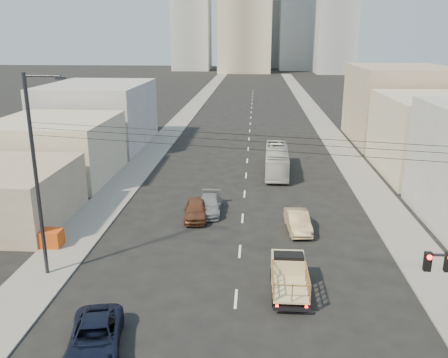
# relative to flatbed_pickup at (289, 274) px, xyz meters

# --- Properties ---
(ground) EXTENTS (420.00, 420.00, 0.00)m
(ground) POSITION_rel_flatbed_pickup_xyz_m (-2.93, -2.99, -1.09)
(ground) COLOR black
(ground) RESTS_ON ground
(sidewalk_left) EXTENTS (3.50, 180.00, 0.12)m
(sidewalk_left) POSITION_rel_flatbed_pickup_xyz_m (-14.68, 67.01, -1.03)
(sidewalk_left) COLOR slate
(sidewalk_left) RESTS_ON ground
(sidewalk_right) EXTENTS (3.50, 180.00, 0.12)m
(sidewalk_right) POSITION_rel_flatbed_pickup_xyz_m (8.82, 67.01, -1.03)
(sidewalk_right) COLOR slate
(sidewalk_right) RESTS_ON ground
(lane_dashes) EXTENTS (0.15, 104.00, 0.01)m
(lane_dashes) POSITION_rel_flatbed_pickup_xyz_m (-2.93, 50.01, -1.09)
(lane_dashes) COLOR silver
(lane_dashes) RESTS_ON ground
(flatbed_pickup) EXTENTS (1.95, 4.41, 1.90)m
(flatbed_pickup) POSITION_rel_flatbed_pickup_xyz_m (0.00, 0.00, 0.00)
(flatbed_pickup) COLOR #C4B383
(flatbed_pickup) RESTS_ON ground
(navy_pickup) EXTENTS (3.28, 5.38, 1.39)m
(navy_pickup) POSITION_rel_flatbed_pickup_xyz_m (-9.14, -5.90, -0.40)
(navy_pickup) COLOR black
(navy_pickup) RESTS_ON ground
(city_bus) EXTENTS (2.57, 9.84, 2.72)m
(city_bus) POSITION_rel_flatbed_pickup_xyz_m (0.25, 24.29, 0.27)
(city_bus) COLOR beige
(city_bus) RESTS_ON ground
(sedan_brown) EXTENTS (2.12, 4.47, 1.48)m
(sedan_brown) POSITION_rel_flatbed_pickup_xyz_m (-6.60, 10.70, -0.36)
(sedan_brown) COLOR #58301E
(sedan_brown) RESTS_ON ground
(sedan_tan) EXTENTS (1.90, 4.49, 1.44)m
(sedan_tan) POSITION_rel_flatbed_pickup_xyz_m (1.22, 8.85, -0.37)
(sedan_tan) COLOR tan
(sedan_tan) RESTS_ON ground
(sedan_grey) EXTENTS (1.98, 4.73, 1.36)m
(sedan_grey) POSITION_rel_flatbed_pickup_xyz_m (-5.67, 12.10, -0.41)
(sedan_grey) COLOR gray
(sedan_grey) RESTS_ON ground
(streetlamp_left) EXTENTS (2.36, 0.25, 12.00)m
(streetlamp_left) POSITION_rel_flatbed_pickup_xyz_m (-14.32, 1.01, 5.34)
(streetlamp_left) COLOR #2D2D33
(streetlamp_left) RESTS_ON ground
(overhead_wires) EXTENTS (23.01, 5.02, 0.72)m
(overhead_wires) POSITION_rel_flatbed_pickup_xyz_m (-2.93, -1.49, 7.87)
(overhead_wires) COLOR black
(overhead_wires) RESTS_ON ground
(crate_stack) EXTENTS (1.80, 1.20, 1.14)m
(crate_stack) POSITION_rel_flatbed_pickup_xyz_m (-15.93, 4.76, -0.40)
(crate_stack) COLOR #BE4511
(crate_stack) RESTS_ON sidewalk_left
(bldg_right_mid) EXTENTS (11.00, 14.00, 8.00)m
(bldg_right_mid) POSITION_rel_flatbed_pickup_xyz_m (16.57, 25.01, 2.91)
(bldg_right_mid) COLOR beige
(bldg_right_mid) RESTS_ON ground
(bldg_right_far) EXTENTS (12.00, 16.00, 10.00)m
(bldg_right_far) POSITION_rel_flatbed_pickup_xyz_m (17.07, 41.01, 3.91)
(bldg_right_far) COLOR gray
(bldg_right_far) RESTS_ON ground
(bldg_left_near) EXTENTS (9.00, 10.00, 4.40)m
(bldg_left_near) POSITION_rel_flatbed_pickup_xyz_m (-20.93, 9.01, 1.11)
(bldg_left_near) COLOR gray
(bldg_left_near) RESTS_ON ground
(bldg_left_mid) EXTENTS (11.00, 12.00, 6.00)m
(bldg_left_mid) POSITION_rel_flatbed_pickup_xyz_m (-21.93, 21.01, 1.91)
(bldg_left_mid) COLOR beige
(bldg_left_mid) RESTS_ON ground
(bldg_left_far) EXTENTS (12.00, 16.00, 8.00)m
(bldg_left_far) POSITION_rel_flatbed_pickup_xyz_m (-22.43, 36.01, 2.91)
(bldg_left_far) COLOR #97989A
(bldg_left_far) RESTS_ON ground
(midrise_ne) EXTENTS (16.00, 16.00, 40.00)m
(midrise_ne) POSITION_rel_flatbed_pickup_xyz_m (15.07, 182.01, 18.91)
(midrise_ne) COLOR #95989D
(midrise_ne) RESTS_ON ground
(midrise_nw) EXTENTS (15.00, 15.00, 34.00)m
(midrise_nw) POSITION_rel_flatbed_pickup_xyz_m (-28.93, 177.01, 15.91)
(midrise_nw) COLOR #95989D
(midrise_nw) RESTS_ON ground
(midrise_back) EXTENTS (18.00, 18.00, 44.00)m
(midrise_back) POSITION_rel_flatbed_pickup_xyz_m (3.07, 197.01, 20.91)
(midrise_back) COLOR #97989A
(midrise_back) RESTS_ON ground
(midrise_east) EXTENTS (14.00, 14.00, 28.00)m
(midrise_east) POSITION_rel_flatbed_pickup_xyz_m (27.07, 162.01, 12.91)
(midrise_east) COLOR #95989D
(midrise_east) RESTS_ON ground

